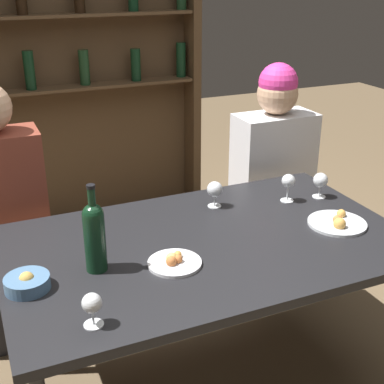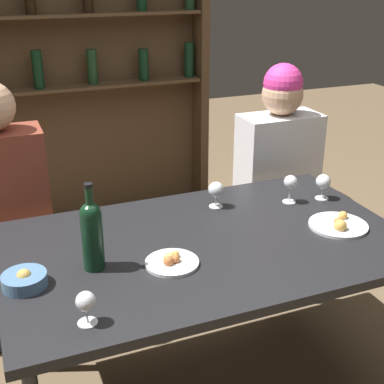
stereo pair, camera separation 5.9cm
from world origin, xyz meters
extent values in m
cube|color=black|center=(0.00, 0.00, 0.70)|extent=(1.54, 0.93, 0.04)
cylinder|color=#2D2D30|center=(-0.71, 0.41, 0.34)|extent=(0.04, 0.04, 0.69)
cylinder|color=#2D2D30|center=(0.71, 0.41, 0.34)|extent=(0.04, 0.04, 0.69)
cube|color=#4C3823|center=(0.00, 2.02, 1.01)|extent=(1.57, 0.02, 2.02)
cube|color=#4C3823|center=(0.78, 1.92, 1.01)|extent=(0.06, 0.18, 2.02)
cube|color=#4C3823|center=(0.00, 1.92, 0.95)|extent=(1.49, 0.18, 0.02)
cylinder|color=black|center=(-0.35, 1.91, 1.08)|extent=(0.07, 0.07, 0.25)
cylinder|color=#19381E|center=(0.00, 1.92, 1.07)|extent=(0.07, 0.07, 0.23)
cylinder|color=black|center=(0.35, 1.91, 1.07)|extent=(0.07, 0.07, 0.22)
cylinder|color=black|center=(0.70, 1.93, 1.08)|extent=(0.07, 0.07, 0.24)
cube|color=#4C3823|center=(0.00, 1.92, 1.41)|extent=(1.49, 0.18, 0.02)
cylinder|color=black|center=(-0.44, -0.03, 0.83)|extent=(0.07, 0.07, 0.21)
sphere|color=black|center=(-0.44, -0.03, 0.93)|extent=(0.07, 0.07, 0.07)
cylinder|color=black|center=(-0.44, -0.03, 0.98)|extent=(0.03, 0.03, 0.10)
cylinder|color=black|center=(-0.44, -0.03, 1.03)|extent=(0.03, 0.03, 0.01)
cylinder|color=silver|center=(-0.53, -0.34, 0.72)|extent=(0.06, 0.06, 0.00)
cylinder|color=silver|center=(-0.53, -0.34, 0.76)|extent=(0.01, 0.01, 0.06)
sphere|color=silver|center=(-0.53, -0.34, 0.80)|extent=(0.06, 0.06, 0.06)
cylinder|color=silver|center=(0.17, 0.27, 0.72)|extent=(0.06, 0.06, 0.00)
cylinder|color=silver|center=(0.17, 0.27, 0.76)|extent=(0.01, 0.01, 0.06)
sphere|color=silver|center=(0.17, 0.27, 0.80)|extent=(0.07, 0.07, 0.07)
cylinder|color=silver|center=(0.49, 0.20, 0.72)|extent=(0.06, 0.06, 0.00)
cylinder|color=silver|center=(0.49, 0.20, 0.77)|extent=(0.01, 0.01, 0.08)
sphere|color=silver|center=(0.49, 0.20, 0.82)|extent=(0.06, 0.06, 0.06)
cylinder|color=silver|center=(0.65, 0.18, 0.72)|extent=(0.06, 0.06, 0.00)
cylinder|color=silver|center=(0.65, 0.18, 0.76)|extent=(0.01, 0.01, 0.06)
sphere|color=silver|center=(0.65, 0.18, 0.81)|extent=(0.07, 0.07, 0.07)
cylinder|color=silver|center=(0.55, -0.09, 0.73)|extent=(0.24, 0.24, 0.01)
sphere|color=#C67038|center=(0.55, -0.09, 0.75)|extent=(0.04, 0.04, 0.04)
sphere|color=#C67038|center=(0.55, -0.09, 0.74)|extent=(0.03, 0.03, 0.03)
sphere|color=gold|center=(0.53, -0.13, 0.75)|extent=(0.05, 0.05, 0.05)
sphere|color=gold|center=(0.60, -0.05, 0.75)|extent=(0.04, 0.04, 0.04)
cylinder|color=white|center=(-0.18, -0.11, 0.73)|extent=(0.19, 0.19, 0.01)
sphere|color=#E5BC66|center=(-0.19, -0.11, 0.75)|extent=(0.04, 0.04, 0.04)
sphere|color=#E5BC66|center=(-0.18, -0.10, 0.74)|extent=(0.02, 0.02, 0.02)
sphere|color=#C67038|center=(-0.20, -0.13, 0.75)|extent=(0.04, 0.04, 0.04)
sphere|color=#C67038|center=(-0.17, -0.12, 0.74)|extent=(0.03, 0.03, 0.03)
sphere|color=gold|center=(-0.16, -0.09, 0.74)|extent=(0.03, 0.03, 0.03)
cylinder|color=#4C7299|center=(-0.68, -0.07, 0.75)|extent=(0.15, 0.15, 0.05)
sphere|color=gold|center=(-0.68, -0.07, 0.76)|extent=(0.05, 0.05, 0.05)
cube|color=#26262B|center=(-0.69, 0.67, 0.23)|extent=(0.35, 0.22, 0.45)
cube|color=#26262B|center=(0.71, 0.67, 0.23)|extent=(0.38, 0.22, 0.45)
cube|color=white|center=(0.71, 0.67, 0.72)|extent=(0.42, 0.22, 0.53)
sphere|color=tan|center=(0.71, 0.67, 1.09)|extent=(0.21, 0.21, 0.21)
sphere|color=#EA3893|center=(0.71, 0.67, 1.15)|extent=(0.20, 0.20, 0.20)
camera|label=1|loc=(-0.78, -1.64, 1.70)|focal=50.00mm
camera|label=2|loc=(-0.72, -1.66, 1.70)|focal=50.00mm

